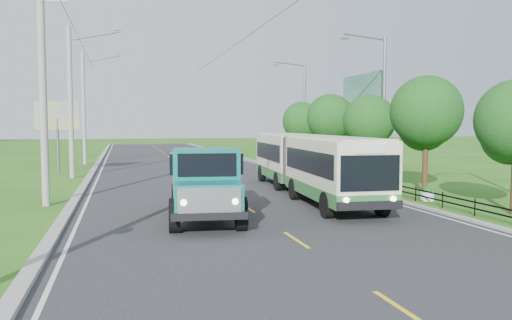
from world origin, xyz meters
name	(u,v)px	position (x,y,z in m)	size (l,w,h in m)	color
ground	(296,240)	(0.00, 0.00, 0.00)	(240.00, 240.00, 0.00)	#295B15
road	(198,176)	(0.00, 20.00, 0.01)	(14.00, 120.00, 0.02)	#28282B
curb_left	(89,178)	(-7.20, 20.00, 0.07)	(0.40, 120.00, 0.15)	#9E9E99
curb_right	(296,173)	(7.15, 20.00, 0.05)	(0.30, 120.00, 0.10)	#9E9E99
edge_line_left	(98,178)	(-6.65, 20.00, 0.02)	(0.12, 120.00, 0.00)	silver
edge_line_right	(290,173)	(6.65, 20.00, 0.02)	(0.12, 120.00, 0.00)	silver
centre_dash	(296,240)	(0.00, 0.00, 0.02)	(0.12, 2.20, 0.00)	yellow
railing_right	(342,177)	(8.00, 14.00, 0.30)	(0.04, 40.00, 0.60)	black
pole_near	(44,88)	(-8.26, 9.00, 5.09)	(3.51, 0.32, 10.00)	gray
pole_mid	(71,101)	(-8.26, 21.00, 5.09)	(3.51, 0.32, 10.00)	gray
pole_far	(84,107)	(-8.26, 33.00, 5.09)	(3.51, 0.32, 10.00)	gray
tree_third	(426,116)	(9.86, 8.14, 3.99)	(3.60, 3.62, 6.00)	#382314
tree_fourth	(369,124)	(9.86, 14.14, 3.59)	(3.24, 3.31, 5.40)	#382314
tree_fifth	(330,120)	(9.86, 20.14, 3.85)	(3.48, 3.52, 5.80)	#382314
tree_back	(302,123)	(9.86, 26.14, 3.65)	(3.30, 3.36, 5.50)	#382314
streetlight_mid	(382,103)	(10.64, 14.00, 4.90)	(3.02, 0.20, 9.07)	slate
streetlight_far	(303,110)	(10.64, 28.00, 4.90)	(3.02, 0.20, 9.07)	slate
planter_near	(427,194)	(8.60, 6.00, 0.29)	(0.64, 0.64, 0.67)	silver
planter_mid	(351,177)	(8.60, 14.00, 0.29)	(0.64, 0.64, 0.67)	silver
planter_far	(305,167)	(8.60, 22.00, 0.29)	(0.64, 0.64, 0.67)	silver
billboard_left	(57,120)	(-9.50, 24.00, 3.87)	(3.00, 0.20, 5.20)	slate
billboard_right	(361,101)	(12.30, 20.00, 5.34)	(0.24, 6.00, 7.30)	slate
bus	(308,160)	(3.92, 9.15, 1.76)	(3.63, 15.31, 2.93)	#2B6B2F
dump_truck	(205,179)	(-2.12, 4.11, 1.52)	(3.15, 6.64, 2.69)	#116963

